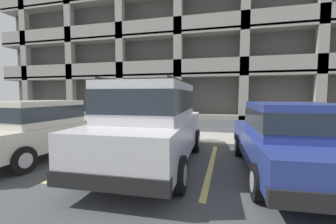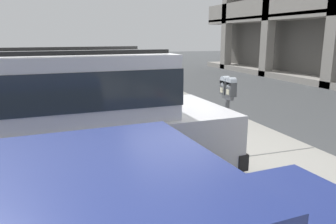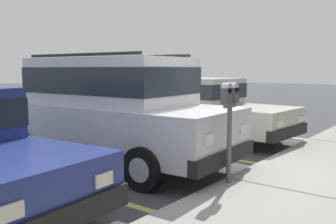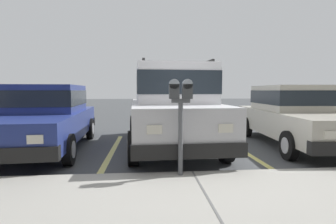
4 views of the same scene
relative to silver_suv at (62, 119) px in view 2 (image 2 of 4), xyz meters
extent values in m
cube|color=#444749|center=(-0.14, 2.15, -1.14)|extent=(80.00, 80.00, 0.10)
cube|color=#9E9B93|center=(-0.14, 3.45, -1.03)|extent=(40.00, 2.20, 0.12)
cube|color=#606060|center=(-8.14, 3.45, -0.97)|extent=(0.03, 2.16, 0.00)
cube|color=#606060|center=(-4.14, 3.45, -0.97)|extent=(0.03, 2.16, 0.00)
cube|color=#606060|center=(-0.14, 3.45, -0.97)|extent=(0.03, 2.16, 0.00)
cube|color=#DBD16B|center=(-4.70, 0.75, -1.08)|extent=(0.12, 4.80, 0.01)
cube|color=#DBD16B|center=(-1.66, 0.75, -1.08)|extent=(0.12, 4.80, 0.01)
cube|color=silver|center=(0.00, 0.02, -0.36)|extent=(2.04, 4.77, 0.80)
cube|color=silver|center=(0.00, -0.03, 0.46)|extent=(1.74, 2.98, 0.84)
cube|color=#232B33|center=(0.00, -0.03, 0.48)|extent=(1.77, 3.00, 0.46)
cube|color=black|center=(-0.10, 2.33, -0.64)|extent=(1.88, 0.24, 0.24)
cube|color=silver|center=(0.47, 2.40, -0.28)|extent=(0.24, 0.04, 0.14)
cube|color=silver|center=(-0.67, 2.36, -0.28)|extent=(0.24, 0.04, 0.14)
cylinder|color=black|center=(0.84, 1.52, -0.76)|extent=(0.23, 0.67, 0.66)
cylinder|color=#B2B2B7|center=(0.84, 1.52, -0.76)|extent=(0.24, 0.37, 0.36)
cylinder|color=black|center=(-0.96, 1.44, -0.76)|extent=(0.23, 0.67, 0.66)
cylinder|color=#B2B2B7|center=(-0.96, 1.44, -0.76)|extent=(0.24, 0.37, 0.36)
cube|color=black|center=(0.69, 0.00, 0.92)|extent=(0.16, 2.62, 0.05)
cube|color=black|center=(-0.69, -0.06, 0.92)|extent=(0.16, 2.62, 0.05)
cube|color=beige|center=(-3.21, 0.10, -0.49)|extent=(2.01, 4.51, 0.60)
cube|color=beige|center=(-3.24, -0.20, 0.13)|extent=(1.63, 2.08, 0.64)
cube|color=#232B33|center=(-3.24, -0.20, 0.15)|extent=(1.66, 2.11, 0.35)
cube|color=black|center=(-3.06, 2.25, -0.67)|extent=(1.74, 0.28, 0.24)
cube|color=silver|center=(-2.53, 2.27, -0.43)|extent=(0.24, 0.05, 0.14)
cube|color=silver|center=(-3.58, 2.34, -0.43)|extent=(0.24, 0.05, 0.14)
cylinder|color=black|center=(-2.29, 1.40, -0.79)|extent=(0.20, 0.61, 0.60)
cylinder|color=#B2B2B7|center=(-2.29, 1.40, -0.79)|extent=(0.20, 0.34, 0.33)
cylinder|color=black|center=(-3.95, 1.52, -0.79)|extent=(0.20, 0.61, 0.60)
cylinder|color=#B2B2B7|center=(-3.95, 1.52, -0.79)|extent=(0.20, 0.34, 0.33)
cylinder|color=black|center=(-4.14, -1.20, -0.79)|extent=(0.20, 0.61, 0.60)
cylinder|color=#B2B2B7|center=(-4.14, -1.20, -0.79)|extent=(0.20, 0.34, 0.33)
cube|color=silver|center=(2.30, 2.27, -0.43)|extent=(0.24, 0.05, 0.14)
cylinder|color=#595B60|center=(0.08, 2.50, -0.42)|extent=(0.07, 0.07, 1.11)
cube|color=#595B60|center=(0.08, 2.50, 0.17)|extent=(0.28, 0.06, 0.06)
cube|color=#424447|center=(-0.02, 2.50, 0.31)|extent=(0.15, 0.11, 0.22)
cylinder|color=#9EA8B2|center=(-0.02, 2.50, 0.42)|extent=(0.15, 0.11, 0.15)
cube|color=#B7B293|center=(-0.02, 2.44, 0.27)|extent=(0.08, 0.01, 0.08)
cube|color=#424447|center=(0.18, 2.50, 0.31)|extent=(0.15, 0.11, 0.22)
cylinder|color=#9EA8B2|center=(0.18, 2.50, 0.42)|extent=(0.15, 0.11, 0.15)
cube|color=#B7B293|center=(0.18, 2.44, 0.27)|extent=(0.08, 0.01, 0.08)
camera|label=1|loc=(1.74, -5.08, 0.61)|focal=24.00mm
camera|label=2|loc=(4.56, -0.04, 1.11)|focal=35.00mm
camera|label=3|loc=(4.84, 5.02, 0.69)|focal=40.00mm
camera|label=4|loc=(0.60, 6.40, 0.32)|focal=28.00mm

